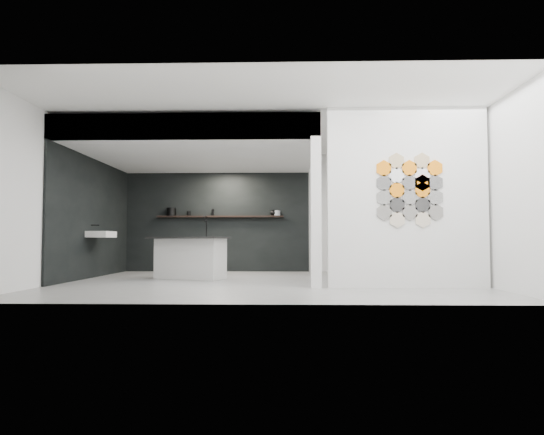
{
  "coord_description": "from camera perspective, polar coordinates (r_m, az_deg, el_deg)",
  "views": [
    {
      "loc": [
        0.34,
        -8.53,
        0.72
      ],
      "look_at": [
        0.1,
        0.3,
        1.15
      ],
      "focal_mm": 32.0,
      "sensor_mm": 36.0,
      "label": 1
    }
  ],
  "objects": [
    {
      "name": "floor",
      "position": [
        8.57,
        -0.73,
        -7.64
      ],
      "size": [
        7.0,
        6.0,
        0.01
      ],
      "primitive_type": "cube",
      "color": "slate"
    },
    {
      "name": "partition_panel",
      "position": [
        7.79,
        15.56,
        2.32
      ],
      "size": [
        2.45,
        0.15,
        2.8
      ],
      "primitive_type": "cube",
      "color": "silver",
      "rests_on": "floor"
    },
    {
      "name": "bay_clad_back",
      "position": [
        11.63,
        -6.56,
        -0.52
      ],
      "size": [
        4.4,
        0.04,
        2.35
      ],
      "primitive_type": "cube",
      "color": "black",
      "rests_on": "floor"
    },
    {
      "name": "bay_clad_left",
      "position": [
        10.27,
        -20.21,
        -0.08
      ],
      "size": [
        0.04,
        4.0,
        2.35
      ],
      "primitive_type": "cube",
      "color": "black",
      "rests_on": "floor"
    },
    {
      "name": "bulkhead",
      "position": [
        9.84,
        -8.14,
        7.96
      ],
      "size": [
        4.4,
        4.0,
        0.4
      ],
      "primitive_type": "cube",
      "color": "silver",
      "rests_on": "corner_column"
    },
    {
      "name": "corner_column",
      "position": [
        7.56,
        5.2,
        0.67
      ],
      "size": [
        0.16,
        0.16,
        2.35
      ],
      "primitive_type": "cube",
      "color": "silver",
      "rests_on": "floor"
    },
    {
      "name": "fascia_beam",
      "position": [
        8.0,
        -10.5,
        10.49
      ],
      "size": [
        4.4,
        0.16,
        0.4
      ],
      "primitive_type": "cube",
      "color": "silver",
      "rests_on": "corner_column"
    },
    {
      "name": "wall_basin",
      "position": [
        9.99,
        -19.44,
        -1.88
      ],
      "size": [
        0.4,
        0.6,
        0.12
      ],
      "primitive_type": "cube",
      "color": "silver",
      "rests_on": "bay_clad_left"
    },
    {
      "name": "display_shelf",
      "position": [
        11.51,
        -6.13,
        0.12
      ],
      "size": [
        3.0,
        0.15,
        0.04
      ],
      "primitive_type": "cube",
      "color": "black",
      "rests_on": "bay_clad_back"
    },
    {
      "name": "kitchen_island",
      "position": [
        9.42,
        -9.62,
        -4.62
      ],
      "size": [
        1.65,
        1.2,
        1.22
      ],
      "rotation": [
        0.0,
        0.0,
        -0.39
      ],
      "color": "silver",
      "rests_on": "floor"
    },
    {
      "name": "stockpot",
      "position": [
        11.73,
        -11.74,
        0.66
      ],
      "size": [
        0.28,
        0.28,
        0.19
      ],
      "primitive_type": "cylinder",
      "rotation": [
        0.0,
        0.0,
        -0.26
      ],
      "color": "black",
      "rests_on": "display_shelf"
    },
    {
      "name": "kettle",
      "position": [
        11.42,
        0.17,
        0.56
      ],
      "size": [
        0.2,
        0.2,
        0.13
      ],
      "primitive_type": "ellipsoid",
      "rotation": [
        0.0,
        0.0,
        0.38
      ],
      "color": "black",
      "rests_on": "display_shelf"
    },
    {
      "name": "glass_bowl",
      "position": [
        11.42,
        0.6,
        0.51
      ],
      "size": [
        0.2,
        0.2,
        0.11
      ],
      "primitive_type": "cylinder",
      "rotation": [
        0.0,
        0.0,
        -0.27
      ],
      "color": "gray",
      "rests_on": "display_shelf"
    },
    {
      "name": "glass_vase",
      "position": [
        11.42,
        0.6,
        0.54
      ],
      "size": [
        0.11,
        0.11,
        0.12
      ],
      "primitive_type": "cylinder",
      "rotation": [
        0.0,
        0.0,
        -0.29
      ],
      "color": "gray",
      "rests_on": "display_shelf"
    },
    {
      "name": "bottle_dark",
      "position": [
        11.54,
        -6.97,
        0.61
      ],
      "size": [
        0.07,
        0.07,
        0.16
      ],
      "primitive_type": "cylinder",
      "rotation": [
        0.0,
        0.0,
        -0.15
      ],
      "color": "black",
      "rests_on": "display_shelf"
    },
    {
      "name": "utensil_cup",
      "position": [
        11.64,
        -9.77,
        0.48
      ],
      "size": [
        0.1,
        0.1,
        0.11
      ],
      "primitive_type": "cylinder",
      "rotation": [
        0.0,
        0.0,
        0.12
      ],
      "color": "black",
      "rests_on": "display_shelf"
    },
    {
      "name": "hex_tile_cluster",
      "position": [
        7.73,
        15.95,
        3.15
      ],
      "size": [
        1.04,
        0.02,
        1.16
      ],
      "color": "#66635E",
      "rests_on": "partition_panel"
    }
  ]
}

